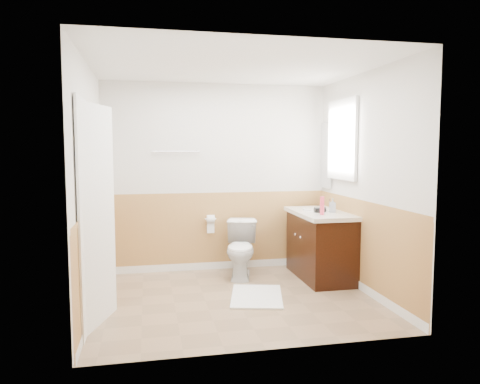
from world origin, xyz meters
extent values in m
plane|color=#8C7051|center=(0.00, 0.00, 0.00)|extent=(3.00, 3.00, 0.00)
plane|color=white|center=(0.00, 0.00, 2.50)|extent=(3.00, 3.00, 0.00)
plane|color=silver|center=(0.00, 1.30, 1.25)|extent=(3.00, 0.00, 3.00)
plane|color=silver|center=(0.00, -1.30, 1.25)|extent=(3.00, 0.00, 3.00)
plane|color=silver|center=(-1.50, 0.00, 1.25)|extent=(0.00, 3.00, 3.00)
plane|color=silver|center=(1.50, 0.00, 1.25)|extent=(0.00, 3.00, 3.00)
plane|color=tan|center=(0.00, 1.29, 0.50)|extent=(3.00, 0.00, 3.00)
plane|color=tan|center=(0.00, -1.29, 0.50)|extent=(3.00, 0.00, 3.00)
plane|color=tan|center=(-1.49, 0.00, 0.50)|extent=(0.00, 2.60, 2.60)
plane|color=tan|center=(1.49, 0.00, 0.50)|extent=(0.00, 2.60, 2.60)
imported|color=white|center=(0.24, 0.85, 0.36)|extent=(0.55, 0.77, 0.71)
cube|color=white|center=(0.24, 0.01, 0.01)|extent=(0.72, 0.91, 0.02)
cube|color=black|center=(1.21, 0.60, 0.40)|extent=(0.55, 1.10, 0.80)
sphere|color=silver|center=(0.91, 0.50, 0.55)|extent=(0.03, 0.03, 0.03)
sphere|color=silver|center=(0.91, 0.70, 0.55)|extent=(0.03, 0.03, 0.03)
cube|color=beige|center=(1.20, 0.60, 0.83)|extent=(0.60, 1.15, 0.05)
cylinder|color=white|center=(1.21, 0.75, 0.86)|extent=(0.36, 0.36, 0.02)
cylinder|color=#B5B4BB|center=(1.39, 0.75, 0.92)|extent=(0.02, 0.02, 0.14)
cylinder|color=#F13E5C|center=(1.11, 0.32, 0.96)|extent=(0.05, 0.05, 0.22)
imported|color=#949DA7|center=(1.33, 0.52, 0.94)|extent=(0.10, 0.10, 0.17)
cylinder|color=black|center=(1.16, 0.51, 0.89)|extent=(0.14, 0.07, 0.07)
cylinder|color=black|center=(1.13, 0.54, 0.86)|extent=(0.03, 0.03, 0.07)
cube|color=silver|center=(1.48, 1.10, 1.55)|extent=(0.02, 0.35, 0.90)
cube|color=white|center=(1.47, 0.59, 1.75)|extent=(0.04, 0.80, 1.00)
cube|color=white|center=(1.49, 0.59, 1.75)|extent=(0.01, 0.70, 0.90)
cube|color=white|center=(-1.40, -0.45, 1.02)|extent=(0.29, 0.78, 2.04)
cube|color=white|center=(-1.48, -0.45, 1.03)|extent=(0.02, 0.92, 2.10)
sphere|color=silver|center=(-1.34, -0.12, 0.95)|extent=(0.06, 0.06, 0.06)
cylinder|color=silver|center=(-0.55, 1.25, 1.60)|extent=(0.62, 0.02, 0.02)
cylinder|color=silver|center=(-0.10, 1.23, 0.70)|extent=(0.14, 0.02, 0.02)
cylinder|color=white|center=(-0.10, 1.23, 0.70)|extent=(0.10, 0.11, 0.11)
cube|color=white|center=(-0.10, 1.23, 0.59)|extent=(0.10, 0.01, 0.16)
camera|label=1|loc=(-0.93, -4.76, 1.63)|focal=34.09mm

